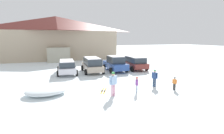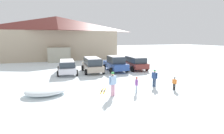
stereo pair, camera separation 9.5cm
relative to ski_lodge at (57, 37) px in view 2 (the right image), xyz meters
name	(u,v)px [view 2 (the right image)]	position (x,y,z in m)	size (l,w,h in m)	color
ground	(157,116)	(2.67, -28.32, -4.05)	(160.00, 160.00, 0.00)	white
ski_lodge	(57,37)	(0.00, 0.00, 0.00)	(22.22, 11.37, 7.98)	tan
parked_white_suv	(67,66)	(-0.23, -15.72, -3.22)	(2.45, 4.59, 1.51)	white
parked_beige_suv	(92,64)	(2.62, -15.91, -3.13)	(2.41, 4.48, 1.71)	#B7A692
parked_blue_hatchback	(115,63)	(5.42, -16.10, -3.15)	(2.35, 4.53, 1.82)	#2C4F9F
parked_maroon_van	(135,62)	(8.18, -16.00, -3.17)	(2.45, 4.44, 1.63)	maroon
skier_teen_in_navy_coat	(154,77)	(5.70, -23.73, -3.25)	(0.33, 0.48, 1.41)	navy
skier_child_in_purple_jacket	(136,84)	(3.56, -24.61, -3.39)	(0.26, 0.41, 1.16)	#A0AFC6
skier_adult_in_blue_parka	(113,83)	(1.70, -24.63, -3.11)	(0.60, 0.33, 1.67)	#DFA9BF
skier_child_in_orange_jacket	(174,83)	(6.60, -25.04, -3.49)	(0.22, 0.35, 0.99)	black
pair_of_skis	(103,91)	(1.43, -23.37, -4.03)	(0.93, 1.45, 0.08)	gold
plowed_snow_pile	(46,91)	(-2.57, -22.59, -3.78)	(2.80, 2.24, 0.53)	white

